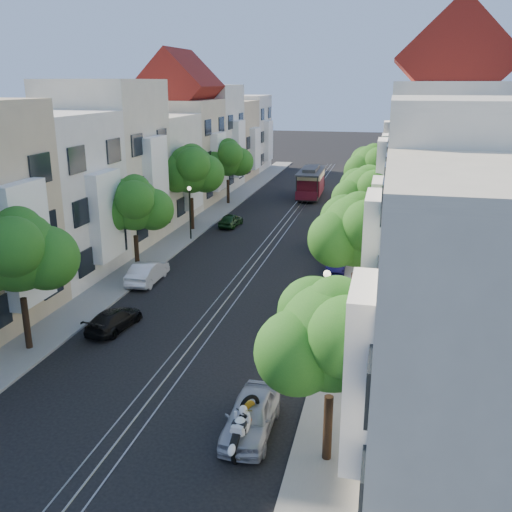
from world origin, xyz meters
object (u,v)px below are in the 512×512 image
Objects in this scene: sportbike_rider at (242,427)px; parked_car_w_near at (114,319)px; lamp_west at (190,205)px; tree_e_c at (367,195)px; parked_car_e_near at (251,415)px; tree_w_b at (134,205)px; parked_car_e_far at (327,240)px; tree_e_d at (373,168)px; parked_car_w_far at (231,220)px; tree_e_b at (358,233)px; parked_car_w_mid at (148,272)px; tree_w_d at (228,159)px; cable_car at (311,181)px; lamp_east at (326,302)px; parked_car_e_mid at (337,261)px; tree_e_a at (333,339)px; tree_w_a at (18,253)px; tree_w_c at (191,170)px.

parked_car_w_near is (-8.77, 8.18, -0.43)m from sportbike_rider.
lamp_west is 27.38m from sportbike_rider.
tree_e_c is 1.62× the size of parked_car_e_near.
tree_w_b reaches higher than parked_car_e_far.
tree_w_b is at bearing -130.27° from tree_e_d.
tree_e_b is at bearing 127.64° from parked_car_w_far.
sportbike_rider is 18.13m from parked_car_w_mid.
tree_w_d is (0.00, 22.00, 0.20)m from tree_w_b.
parked_car_w_near is (-4.90, -36.46, -1.23)m from cable_car.
parked_car_e_mid is (-0.70, 13.14, -2.27)m from lamp_east.
parked_car_w_far is (-11.66, -4.02, -4.30)m from tree_e_d.
parked_car_e_near is (-2.86, 1.00, -3.71)m from tree_e_a.
tree_w_b is (-0.00, 12.00, -0.34)m from tree_w_a.
lamp_east is at bearing -67.20° from tree_w_d.
tree_e_a is 41.57m from tree_w_d.
cable_car is 24.91m from parked_car_e_mid.
parked_car_e_far reaches higher than parked_car_e_mid.
parked_car_e_mid is at bearing 101.50° from tree_e_b.
lamp_west is 26.38m from parked_car_e_near.
cable_car is (-6.76, 21.52, -2.83)m from tree_e_c.
tree_e_c is at bearing 90.00° from tree_e_a.
tree_w_b is at bearing -90.00° from tree_w_c.
tree_w_c is 1.64× the size of parked_car_e_far.
lamp_west is (-13.56, 13.02, -1.89)m from tree_e_b.
tree_e_b is 13.01m from parked_car_w_near.
tree_w_c reaches higher than tree_e_a.
parked_car_e_near reaches higher than parked_car_e_far.
lamp_west is at bearing 171.51° from tree_e_c.
tree_e_b is at bearing -48.01° from tree_w_c.
tree_w_b is 0.88× the size of tree_w_c.
cable_car is 1.93× the size of parked_car_e_near.
parked_car_e_mid is 14.01m from parked_car_w_far.
tree_e_c is 23.58m from sportbike_rider.
parked_car_w_near is (2.74, 3.06, -4.20)m from tree_w_a.
parked_car_w_far is (1.90, 4.96, -2.27)m from lamp_west.
tree_e_b is 33.34m from cable_car.
tree_w_c is 1.71× the size of lamp_west.
tree_w_b is 1.70× the size of parked_car_w_near.
tree_w_c reaches higher than tree_w_b.
tree_e_c is 21.53m from tree_w_d.
parked_car_w_mid is 15.01m from parked_car_w_far.
tree_e_a is at bearing -49.73° from tree_w_b.
tree_e_c reaches higher than parked_car_w_far.
parked_car_e_mid is at bearing 13.96° from tree_w_b.
tree_e_c reaches higher than parked_car_e_near.
tree_w_d is 1.62× the size of parked_car_w_mid.
parked_car_w_near is at bearing -84.94° from tree_w_d.
tree_w_c reaches higher than tree_e_d.
parked_car_w_near is (-10.70, 1.03, -2.31)m from lamp_east.
parked_car_e_near is at bearing 92.84° from sportbike_rider.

